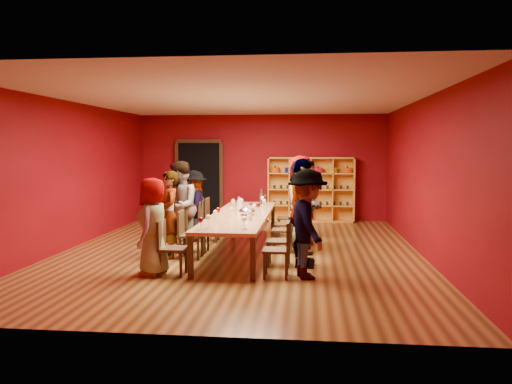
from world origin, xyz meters
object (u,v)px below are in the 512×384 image
person_left_1 (169,215)px  chair_person_right_2 (287,227)px  chair_person_left_0 (168,245)px  chair_person_left_3 (206,219)px  person_right_0 (308,224)px  person_left_4 (194,202)px  chair_person_right_3 (288,221)px  chair_person_right_4 (290,215)px  person_right_3 (300,200)px  spittoon_bowl (247,211)px  chair_person_right_0 (281,246)px  person_right_4 (303,204)px  tasting_table (240,217)px  chair_person_left_1 (187,232)px  person_left_2 (180,207)px  wine_bottle (261,198)px  shelving_unit (311,186)px  chair_person_left_2 (194,227)px  person_right_2 (303,206)px  chair_person_right_1 (284,238)px  person_left_0 (153,226)px  chair_person_left_4 (212,215)px  person_right_1 (302,213)px  person_left_3 (194,206)px

person_left_1 → chair_person_right_2: person_left_1 is taller
chair_person_left_0 → person_left_1: (-0.33, 1.23, 0.32)m
chair_person_left_3 → person_right_0: size_ratio=0.52×
chair_person_left_3 → person_left_4: (-0.42, 0.71, 0.28)m
chair_person_right_3 → chair_person_right_4: 0.95m
chair_person_left_0 → person_right_3: person_right_3 is taller
spittoon_bowl → chair_person_right_0: bearing=-66.6°
person_right_3 → person_right_4: person_right_3 is taller
tasting_table → chair_person_right_2: bearing=3.8°
person_right_0 → person_left_4: bearing=20.3°
chair_person_left_1 → person_left_2: 0.76m
spittoon_bowl → wine_bottle: (0.10, 1.94, 0.06)m
shelving_unit → person_left_2: bearing=-120.1°
chair_person_left_2 → person_right_2: size_ratio=0.48×
chair_person_left_2 → chair_person_right_1: size_ratio=1.00×
person_left_0 → person_right_4: bearing=150.7°
person_right_0 → chair_person_right_4: 3.72m
chair_person_right_2 → person_right_3: bearing=72.4°
person_left_4 → chair_person_right_2: 2.80m
chair_person_left_4 → chair_person_right_3: same height
person_left_1 → chair_person_left_2: (0.33, 0.58, -0.32)m
chair_person_left_0 → person_right_1: bearing=21.2°
person_right_2 → chair_person_right_3: 0.93m
chair_person_left_1 → person_left_4: 2.49m
shelving_unit → person_left_4: shelving_unit is taller
person_left_4 → person_left_2: bearing=17.2°
chair_person_right_3 → person_right_3: size_ratio=0.47×
person_right_0 → chair_person_left_2: bearing=35.9°
person_right_3 → wine_bottle: person_right_3 is taller
chair_person_left_3 → chair_person_right_0: size_ratio=1.00×
chair_person_right_3 → wine_bottle: size_ratio=2.54×
person_right_2 → shelving_unit: bearing=-7.7°
chair_person_right_3 → person_left_4: bearing=158.3°
person_right_0 → wine_bottle: 3.85m
person_left_3 → person_right_4: bearing=99.4°
chair_person_right_2 → chair_person_left_1: bearing=-156.8°
chair_person_right_2 → wine_bottle: wine_bottle is taller
chair_person_right_2 → chair_person_right_3: size_ratio=1.00×
chair_person_left_3 → person_left_3: person_left_3 is taller
chair_person_right_3 → chair_person_right_1: bearing=-90.0°
tasting_table → person_right_1: person_right_1 is taller
tasting_table → chair_person_right_4: bearing=62.9°
chair_person_left_0 → chair_person_left_2: (0.00, 1.81, 0.00)m
chair_person_left_1 → chair_person_left_0: bearing=-90.0°
chair_person_right_0 → chair_person_right_3: size_ratio=1.00×
chair_person_left_2 → person_left_4: bearing=102.7°
person_left_0 → person_left_2: bearing=-175.7°
chair_person_left_0 → chair_person_right_1: bearing=24.4°
chair_person_right_0 → chair_person_right_3: bearing=90.0°
person_left_2 → chair_person_right_0: size_ratio=2.02×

